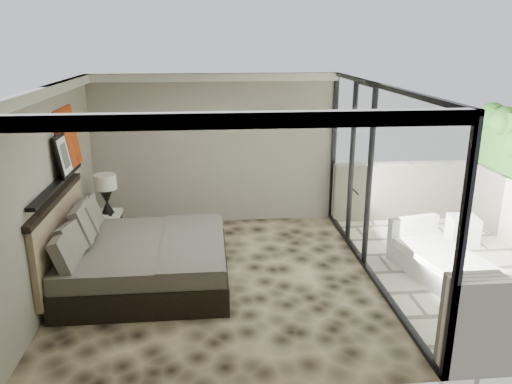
{
  "coord_description": "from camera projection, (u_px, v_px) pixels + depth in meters",
  "views": [
    {
      "loc": [
        -0.11,
        -6.64,
        3.39
      ],
      "look_at": [
        0.57,
        0.4,
        1.21
      ],
      "focal_mm": 35.0,
      "sensor_mm": 36.0,
      "label": 1
    }
  ],
  "objects": [
    {
      "name": "framed_print",
      "position": [
        63.0,
        156.0,
        6.95
      ],
      "size": [
        0.11,
        0.5,
        0.6
      ],
      "primitive_type": "cube",
      "rotation": [
        0.0,
        -0.14,
        0.0
      ],
      "color": "black",
      "rests_on": "picture_ledge"
    },
    {
      "name": "bed",
      "position": [
        139.0,
        259.0,
        7.12
      ],
      "size": [
        2.33,
        2.26,
        1.29
      ],
      "color": "black",
      "rests_on": "floor"
    },
    {
      "name": "glass_wall",
      "position": [
        376.0,
        184.0,
        7.11
      ],
      "size": [
        0.08,
        5.0,
        2.8
      ],
      "primitive_type": "cube",
      "color": "white",
      "rests_on": "floor"
    },
    {
      "name": "lounger",
      "position": [
        441.0,
        263.0,
        7.39
      ],
      "size": [
        1.2,
        1.87,
        0.68
      ],
      "rotation": [
        0.0,
        0.0,
        0.21
      ],
      "color": "silver",
      "rests_on": "terrace_slab"
    },
    {
      "name": "left_wall",
      "position": [
        51.0,
        193.0,
        6.7
      ],
      "size": [
        0.02,
        5.0,
        2.8
      ],
      "primitive_type": "cube",
      "color": "gray",
      "rests_on": "floor"
    },
    {
      "name": "abstract_canvas",
      "position": [
        68.0,
        138.0,
        7.39
      ],
      "size": [
        0.13,
        0.9,
        0.9
      ],
      "primitive_type": "cube",
      "rotation": [
        0.0,
        -0.1,
        0.0
      ],
      "color": "#B54C0F",
      "rests_on": "picture_ledge"
    },
    {
      "name": "terrace_slab",
      "position": [
        464.0,
        272.0,
        7.68
      ],
      "size": [
        3.0,
        5.0,
        0.12
      ],
      "primitive_type": "cube",
      "color": "beige",
      "rests_on": "ground"
    },
    {
      "name": "picture_ledge",
      "position": [
        57.0,
        184.0,
        6.78
      ],
      "size": [
        0.12,
        2.2,
        0.05
      ],
      "primitive_type": "cube",
      "color": "black",
      "rests_on": "left_wall"
    },
    {
      "name": "back_wall",
      "position": [
        215.0,
        150.0,
        9.28
      ],
      "size": [
        4.5,
        0.02,
        2.8
      ],
      "primitive_type": "cube",
      "color": "gray",
      "rests_on": "floor"
    },
    {
      "name": "floor",
      "position": [
        220.0,
        280.0,
        7.32
      ],
      "size": [
        5.0,
        5.0,
        0.0
      ],
      "primitive_type": "plane",
      "color": "black",
      "rests_on": "ground"
    },
    {
      "name": "ceiling",
      "position": [
        216.0,
        86.0,
        6.5
      ],
      "size": [
        4.5,
        5.0,
        0.02
      ],
      "primitive_type": "cube",
      "color": "silver",
      "rests_on": "back_wall"
    },
    {
      "name": "nightstand",
      "position": [
        106.0,
        227.0,
        8.63
      ],
      "size": [
        0.54,
        0.54,
        0.54
      ],
      "primitive_type": "cube",
      "rotation": [
        0.0,
        0.0,
        0.01
      ],
      "color": "black",
      "rests_on": "floor"
    },
    {
      "name": "ottoman",
      "position": [
        463.0,
        229.0,
        8.61
      ],
      "size": [
        0.52,
        0.52,
        0.46
      ],
      "primitive_type": "cube",
      "rotation": [
        0.0,
        0.0,
        -0.14
      ],
      "color": "white",
      "rests_on": "terrace_slab"
    },
    {
      "name": "table_lamp",
      "position": [
        106.0,
        189.0,
        8.45
      ],
      "size": [
        0.37,
        0.37,
        0.68
      ],
      "color": "black",
      "rests_on": "nightstand"
    }
  ]
}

